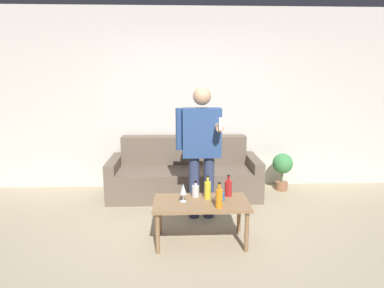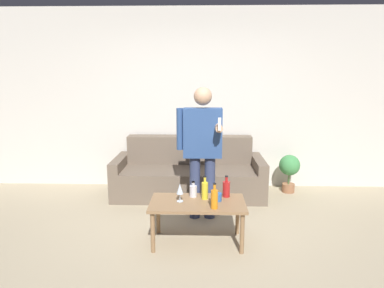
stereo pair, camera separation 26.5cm
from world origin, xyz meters
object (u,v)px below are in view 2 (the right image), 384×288
(couch, at_px, (189,175))
(coffee_table, at_px, (198,207))
(bottle_orange, at_px, (193,191))
(person_standing_front, at_px, (202,144))

(couch, relative_size, coffee_table, 2.19)
(bottle_orange, distance_m, person_standing_front, 0.65)
(person_standing_front, bearing_deg, bottle_orange, -100.53)
(person_standing_front, bearing_deg, couch, 102.47)
(couch, xyz_separation_m, bottle_orange, (0.09, -1.34, 0.22))
(couch, xyz_separation_m, coffee_table, (0.14, -1.49, 0.10))
(couch, bearing_deg, coffee_table, -84.50)
(coffee_table, height_order, bottle_orange, bottle_orange)
(bottle_orange, height_order, person_standing_front, person_standing_front)
(couch, distance_m, coffee_table, 1.50)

